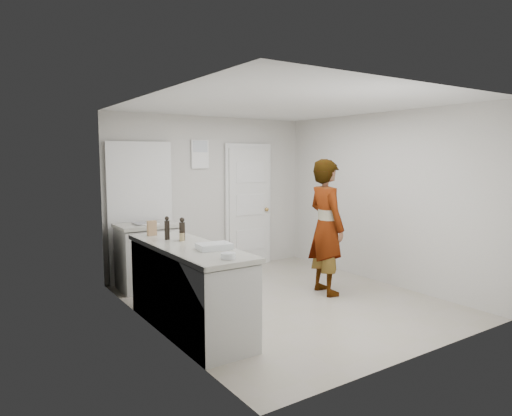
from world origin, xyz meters
TOP-DOWN VIEW (x-y plane):
  - ground at (0.00, 0.00)m, footprint 4.00×4.00m
  - room_shell at (-0.17, 1.95)m, footprint 4.00×4.00m
  - main_counter at (-1.45, -0.20)m, footprint 0.64×1.96m
  - side_counter at (-1.25, 1.55)m, footprint 0.84×0.61m
  - person at (0.69, -0.01)m, footprint 0.54×0.73m
  - cake_mix_box at (-1.55, 0.58)m, footprint 0.11×0.05m
  - spice_jar at (-1.40, 0.06)m, footprint 0.06×0.06m
  - oil_cruet_a at (-1.38, 0.09)m, footprint 0.07×0.07m
  - oil_cruet_b at (-1.50, 0.24)m, footprint 0.06×0.06m
  - baking_dish at (-1.32, -0.54)m, footprint 0.36×0.28m
  - egg_bowl at (-1.42, -1.00)m, footprint 0.14×0.14m
  - papers at (-1.28, 1.51)m, footprint 0.31×0.35m

SIDE VIEW (x-z plane):
  - ground at x=0.00m, z-range 0.00..0.00m
  - main_counter at x=-1.45m, z-range -0.04..0.89m
  - side_counter at x=-1.25m, z-range -0.03..0.89m
  - person at x=0.69m, z-range 0.00..1.83m
  - papers at x=-1.28m, z-range 0.93..0.93m
  - egg_bowl at x=-1.42m, z-range 0.93..0.98m
  - baking_dish at x=-1.32m, z-range 0.92..0.98m
  - spice_jar at x=-1.40m, z-range 0.93..1.01m
  - cake_mix_box at x=-1.55m, z-range 0.93..1.10m
  - room_shell at x=-0.17m, z-range -0.98..3.02m
  - oil_cruet_a at x=-1.38m, z-range 0.92..1.18m
  - oil_cruet_b at x=-1.50m, z-range 0.92..1.19m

